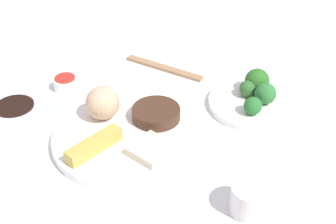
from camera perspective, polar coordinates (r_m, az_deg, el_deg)
name	(u,v)px	position (r m, az deg, el deg)	size (l,w,h in m)	color
tabletop	(126,137)	(0.92, -5.37, -3.22)	(2.20, 2.20, 0.02)	silver
main_plate	(127,137)	(0.89, -5.22, -3.16)	(0.29, 0.29, 0.02)	white
rice_scoop	(103,103)	(0.92, -8.32, 1.15)	(0.07, 0.07, 0.07)	#D2AB85
spring_roll	(94,145)	(0.84, -9.38, -4.19)	(0.12, 0.03, 0.03)	gold
crab_rangoon_wonton	(152,149)	(0.83, -2.01, -4.74)	(0.07, 0.07, 0.02)	beige
stir_fry_heap	(156,113)	(0.92, -1.53, -0.18)	(0.10, 0.10, 0.02)	#42291B
broccoli_plate	(255,104)	(1.00, 11.06, 1.07)	(0.21, 0.21, 0.01)	white
broccoli_floret_0	(265,94)	(0.98, 12.28, 2.31)	(0.05, 0.05, 0.05)	#2D7234
broccoli_floret_1	(253,106)	(0.95, 10.73, 0.77)	(0.04, 0.04, 0.04)	#266E2D
broccoli_floret_2	(257,81)	(1.02, 11.26, 3.91)	(0.05, 0.05, 0.05)	#296822
broccoli_floret_3	(248,89)	(1.00, 10.08, 2.93)	(0.04, 0.04, 0.04)	#30642D
soy_sauce_bowl	(16,113)	(0.99, -18.78, -0.15)	(0.10, 0.10, 0.03)	white
soy_sauce_bowl_liquid	(14,106)	(0.98, -18.98, 0.74)	(0.08, 0.08, 0.00)	black
sauce_ramekin_sweet_and_sour	(66,84)	(1.07, -12.88, 3.55)	(0.06, 0.06, 0.03)	white
sauce_ramekin_sweet_and_sour_liquid	(65,78)	(1.06, -12.99, 4.25)	(0.05, 0.05, 0.00)	red
teacup	(250,199)	(0.75, 10.38, -10.84)	(0.06, 0.06, 0.05)	silver
chopsticks_pair	(164,68)	(1.12, -0.55, 5.62)	(0.21, 0.02, 0.01)	#A07651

